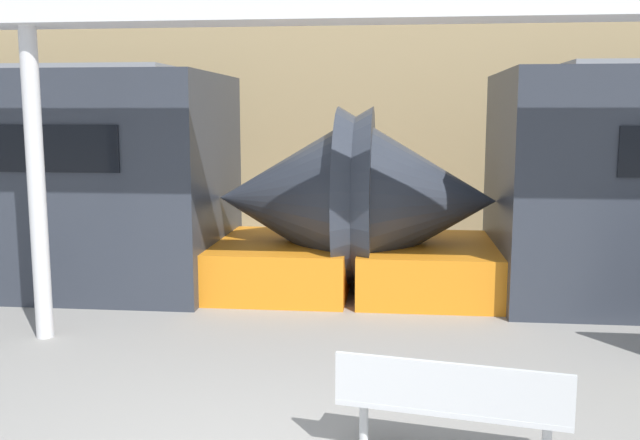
% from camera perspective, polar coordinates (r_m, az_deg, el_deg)
% --- Properties ---
extents(station_wall, '(56.00, 0.20, 5.00)m').
position_cam_1_polar(station_wall, '(14.06, 2.23, 8.38)').
color(station_wall, tan).
rests_on(station_wall, ground_plane).
extents(bench_near, '(1.72, 0.74, 0.81)m').
position_cam_1_polar(bench_near, '(5.38, 10.49, -13.95)').
color(bench_near, silver).
rests_on(bench_near, ground_plane).
extents(support_column_near, '(0.19, 0.19, 3.46)m').
position_cam_1_polar(support_column_near, '(8.51, -21.74, 2.50)').
color(support_column_near, silver).
rests_on(support_column_near, ground_plane).
extents(canopy_beam, '(28.00, 0.60, 0.28)m').
position_cam_1_polar(canopy_beam, '(8.54, -22.45, 15.08)').
color(canopy_beam, silver).
rests_on(canopy_beam, support_column_near).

